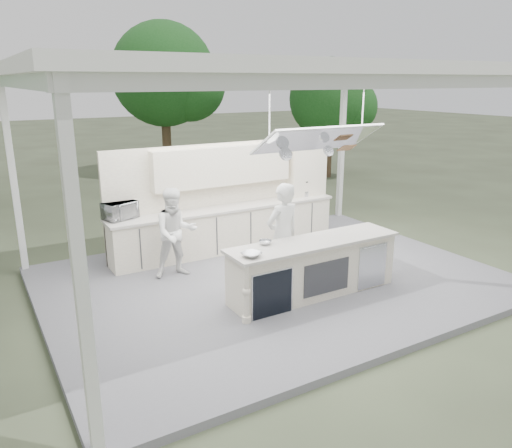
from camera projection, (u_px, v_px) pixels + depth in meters
ground at (274, 284)px, 9.23m from camera, size 90.00×90.00×0.00m
stage_deck at (275, 281)px, 9.21m from camera, size 8.00×6.00×0.12m
tent at (277, 75)px, 8.19m from camera, size 8.20×6.20×3.86m
demo_island at (313, 268)px, 8.40m from camera, size 3.10×0.79×0.95m
back_counter at (227, 228)px, 10.64m from camera, size 5.08×0.72×0.95m
back_wall_unit at (240, 179)px, 10.76m from camera, size 5.05×0.48×2.25m
tree_cluster at (111, 91)px, 16.33m from camera, size 19.55×9.40×5.85m
head_chef at (282, 236)px, 8.58m from camera, size 0.74×0.54×1.86m
sous_chef at (176, 233)px, 9.10m from camera, size 0.88×0.73×1.67m
toaster_oven at (120, 210)px, 9.54m from camera, size 0.71×0.60×0.34m
bowl_large at (251, 255)px, 7.51m from camera, size 0.37×0.37×0.07m
bowl_small at (265, 242)px, 8.09m from camera, size 0.21×0.21×0.07m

